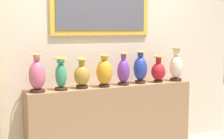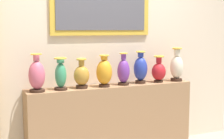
{
  "view_description": "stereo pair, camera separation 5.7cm",
  "coord_description": "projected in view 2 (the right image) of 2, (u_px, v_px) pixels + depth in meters",
  "views": [
    {
      "loc": [
        -1.59,
        -3.41,
        1.5
      ],
      "look_at": [
        0.0,
        0.0,
        1.03
      ],
      "focal_mm": 52.12,
      "sensor_mm": 36.0,
      "label": 1
    },
    {
      "loc": [
        -1.54,
        -3.44,
        1.5
      ],
      "look_at": [
        0.0,
        0.0,
        1.03
      ],
      "focal_mm": 52.12,
      "sensor_mm": 36.0,
      "label": 2
    }
  ],
  "objects": [
    {
      "name": "vase_crimson",
      "position": [
        159.0,
        71.0,
        4.02
      ],
      "size": [
        0.18,
        0.18,
        0.33
      ],
      "color": "#382319",
      "rests_on": "display_shelf"
    },
    {
      "name": "vase_cobalt",
      "position": [
        141.0,
        69.0,
        3.94
      ],
      "size": [
        0.17,
        0.17,
        0.39
      ],
      "color": "#382319",
      "rests_on": "display_shelf"
    },
    {
      "name": "vase_violet",
      "position": [
        123.0,
        71.0,
        3.82
      ],
      "size": [
        0.15,
        0.15,
        0.38
      ],
      "color": "#382319",
      "rests_on": "display_shelf"
    },
    {
      "name": "vase_rose",
      "position": [
        37.0,
        75.0,
        3.4
      ],
      "size": [
        0.17,
        0.17,
        0.41
      ],
      "color": "#382319",
      "rests_on": "display_shelf"
    },
    {
      "name": "vase_amber",
      "position": [
        104.0,
        72.0,
        3.7
      ],
      "size": [
        0.18,
        0.18,
        0.37
      ],
      "color": "#382319",
      "rests_on": "display_shelf"
    },
    {
      "name": "back_wall",
      "position": [
        105.0,
        33.0,
        3.93
      ],
      "size": [
        3.77,
        0.14,
        2.89
      ],
      "color": "beige",
      "rests_on": "ground_plane"
    },
    {
      "name": "vase_ochre",
      "position": [
        82.0,
        75.0,
        3.61
      ],
      "size": [
        0.17,
        0.17,
        0.34
      ],
      "color": "#382319",
      "rests_on": "display_shelf"
    },
    {
      "name": "display_shelf",
      "position": [
        112.0,
        120.0,
        3.87
      ],
      "size": [
        2.02,
        0.31,
        0.84
      ],
      "primitive_type": "cube",
      "color": "#99704C",
      "rests_on": "ground_plane"
    },
    {
      "name": "vase_jade",
      "position": [
        61.0,
        75.0,
        3.51
      ],
      "size": [
        0.14,
        0.14,
        0.35
      ],
      "color": "#382319",
      "rests_on": "display_shelf"
    },
    {
      "name": "vase_ivory",
      "position": [
        177.0,
        66.0,
        4.12
      ],
      "size": [
        0.16,
        0.16,
        0.43
      ],
      "color": "#382319",
      "rests_on": "display_shelf"
    }
  ]
}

